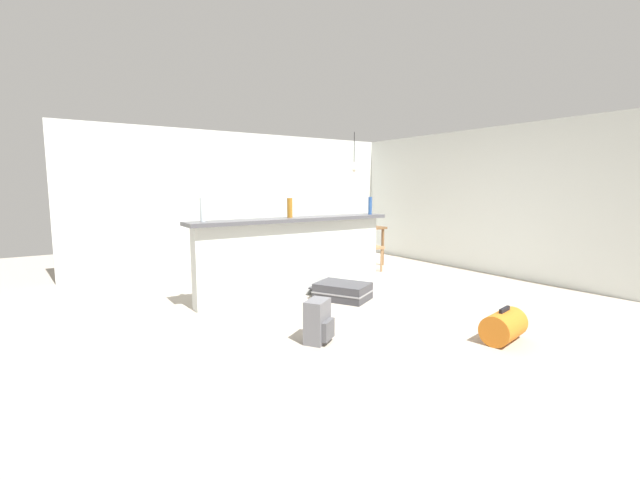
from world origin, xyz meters
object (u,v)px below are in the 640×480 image
Objects in this scene: dining_chair_near_partition at (366,242)px; backpack_grey at (318,322)px; bottle_clear at (202,209)px; pendant_lamp at (354,166)px; suitcase_flat_charcoal at (343,291)px; dining_table at (352,232)px; duffel_bag_orange at (504,326)px; bottle_amber at (290,208)px; bottle_blue at (370,206)px.

backpack_grey is (-2.68, -2.46, -0.31)m from dining_chair_near_partition.
bottle_clear is 2.08m from backpack_grey.
suitcase_flat_charcoal is (-1.65, -1.86, -1.77)m from pendant_lamp.
dining_table is 1.18× the size of dining_chair_near_partition.
dining_chair_near_partition is 1.75× the size of duffel_bag_orange.
pendant_lamp is at bearing 48.29° from suitcase_flat_charcoal.
backpack_grey is (-0.68, -1.72, -1.01)m from bottle_amber.
suitcase_flat_charcoal is at bearing -130.90° from dining_table.
bottle_amber is at bearing 128.21° from suitcase_flat_charcoal.
bottle_amber is at bearing -0.98° from bottle_clear.
bottle_amber is at bearing 174.97° from bottle_blue.
bottle_amber is at bearing -148.33° from dining_table.
bottle_clear reaches higher than bottle_blue.
bottle_amber reaches higher than backpack_grey.
bottle_amber is 2.24m from dining_chair_near_partition.
bottle_amber is 0.30× the size of suitcase_flat_charcoal.
bottle_blue is 0.50× the size of duffel_bag_orange.
bottle_blue is at bearing 28.54° from suitcase_flat_charcoal.
bottle_clear is at bearing -158.90° from dining_table.
bottle_clear is at bearing 126.62° from duffel_bag_orange.
suitcase_flat_charcoal is (0.46, -0.59, -1.11)m from bottle_amber.
bottle_blue is 2.85m from duffel_bag_orange.
backpack_grey is (0.52, -1.74, -1.03)m from bottle_clear.
bottle_clear reaches higher than dining_table.
duffel_bag_orange is at bearing -108.68° from dining_chair_near_partition.
suitcase_flat_charcoal is at bearing -51.79° from bottle_amber.
bottle_clear is at bearing -159.46° from pendant_lamp.
dining_chair_near_partition is (0.66, 0.86, -0.70)m from bottle_blue.
bottle_blue is 0.28× the size of dining_chair_near_partition.
pendant_lamp is 3.05m from suitcase_flat_charcoal.
pendant_lamp is 0.82× the size of suitcase_flat_charcoal.
pendant_lamp reaches higher than dining_table.
dining_chair_near_partition is (-0.10, -0.55, -0.13)m from dining_table.
dining_table is (3.30, 1.27, -0.58)m from bottle_clear.
pendant_lamp is at bearing 30.84° from bottle_amber.
bottle_amber is 1.34m from suitcase_flat_charcoal.
bottle_amber is at bearing -149.16° from pendant_lamp.
dining_table is at bearing 31.67° from bottle_amber.
dining_table is (0.76, 1.41, -0.57)m from bottle_blue.
bottle_clear is 3.36m from dining_chair_near_partition.
pendant_lamp is 1.74× the size of backpack_grey.
duffel_bag_orange is (-0.51, -2.59, -1.06)m from bottle_blue.
suitcase_flat_charcoal is at bearing -151.46° from bottle_blue.
pendant_lamp reaches higher than dining_chair_near_partition.
suitcase_flat_charcoal is at bearing -138.90° from dining_chair_near_partition.
duffel_bag_orange is at bearing -80.27° from suitcase_flat_charcoal.
bottle_clear is 3.57m from duffel_bag_orange.
dining_table is at bearing 49.10° from suitcase_flat_charcoal.
pendant_lamp is at bearing 20.54° from bottle_clear.
bottle_amber is 0.50× the size of duffel_bag_orange.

